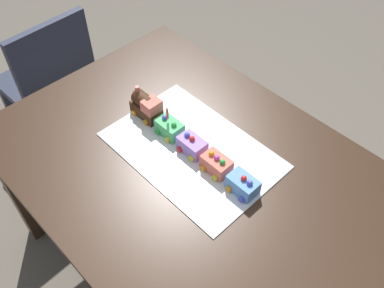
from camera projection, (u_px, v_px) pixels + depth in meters
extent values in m
plane|color=#6B6054|center=(190.00, 260.00, 2.01)|extent=(8.00, 8.00, 0.00)
cube|color=#382316|center=(189.00, 166.00, 1.47)|extent=(1.40, 1.00, 0.03)
cube|color=#382316|center=(17.00, 190.00, 1.85)|extent=(0.07, 0.07, 0.71)
cube|color=#382316|center=(166.00, 97.00, 2.26)|extent=(0.07, 0.07, 0.71)
cube|color=#382316|center=(383.00, 256.00, 1.64)|extent=(0.07, 0.07, 0.71)
cube|color=#2D3347|center=(45.00, 81.00, 2.21)|extent=(0.41, 0.41, 0.04)
cube|color=#2D3347|center=(55.00, 62.00, 1.96)|extent=(0.05, 0.40, 0.40)
cube|color=#2D3347|center=(64.00, 85.00, 2.54)|extent=(0.04, 0.04, 0.42)
cube|color=#2D3347|center=(13.00, 113.00, 2.38)|extent=(0.04, 0.04, 0.42)
cube|color=#2D3347|center=(98.00, 112.00, 2.38)|extent=(0.04, 0.04, 0.42)
cube|color=#2D3347|center=(47.00, 144.00, 2.22)|extent=(0.04, 0.04, 0.42)
cube|color=silver|center=(192.00, 150.00, 1.50)|extent=(0.60, 0.40, 0.00)
cube|color=#472816|center=(147.00, 110.00, 1.59)|extent=(0.12, 0.06, 0.05)
cylinder|color=#472816|center=(143.00, 100.00, 1.57)|extent=(0.07, 0.05, 0.05)
cube|color=#F27260|center=(152.00, 106.00, 1.54)|extent=(0.06, 0.06, 0.04)
cylinder|color=#F27260|center=(137.00, 90.00, 1.56)|extent=(0.02, 0.02, 0.03)
sphere|color=#F4EFCC|center=(135.00, 100.00, 1.62)|extent=(0.02, 0.02, 0.02)
cylinder|color=orange|center=(134.00, 113.00, 1.60)|extent=(0.02, 0.01, 0.02)
cylinder|color=orange|center=(145.00, 122.00, 1.57)|extent=(0.02, 0.01, 0.02)
cylinder|color=green|center=(148.00, 104.00, 1.63)|extent=(0.02, 0.01, 0.02)
cylinder|color=red|center=(160.00, 113.00, 1.60)|extent=(0.02, 0.01, 0.02)
cube|color=#59CC7A|center=(170.00, 128.00, 1.53)|extent=(0.10, 0.06, 0.06)
cylinder|color=green|center=(157.00, 132.00, 1.54)|extent=(0.02, 0.01, 0.02)
cylinder|color=yellow|center=(167.00, 140.00, 1.51)|extent=(0.02, 0.01, 0.02)
cylinder|color=#D84CB2|center=(172.00, 122.00, 1.57)|extent=(0.02, 0.01, 0.02)
cylinder|color=red|center=(182.00, 130.00, 1.54)|extent=(0.02, 0.01, 0.02)
sphere|color=#4C59D8|center=(165.00, 118.00, 1.51)|extent=(0.02, 0.02, 0.02)
sphere|color=green|center=(174.00, 125.00, 1.49)|extent=(0.02, 0.02, 0.02)
cube|color=#AD84E0|center=(192.00, 145.00, 1.47)|extent=(0.10, 0.06, 0.06)
cylinder|color=red|center=(179.00, 150.00, 1.48)|extent=(0.02, 0.01, 0.02)
cylinder|color=yellow|center=(190.00, 158.00, 1.45)|extent=(0.02, 0.01, 0.02)
cylinder|color=#4C59D8|center=(194.00, 139.00, 1.51)|extent=(0.02, 0.01, 0.02)
cylinder|color=green|center=(205.00, 147.00, 1.49)|extent=(0.02, 0.01, 0.02)
sphere|color=#4C59D8|center=(187.00, 135.00, 1.46)|extent=(0.02, 0.02, 0.02)
sphere|color=red|center=(192.00, 139.00, 1.44)|extent=(0.02, 0.02, 0.02)
cube|color=#F27260|center=(216.00, 164.00, 1.41)|extent=(0.10, 0.06, 0.06)
cylinder|color=orange|center=(203.00, 169.00, 1.42)|extent=(0.02, 0.01, 0.02)
cylinder|color=yellow|center=(215.00, 178.00, 1.40)|extent=(0.02, 0.01, 0.02)
cylinder|color=#D84CB2|center=(218.00, 157.00, 1.46)|extent=(0.02, 0.01, 0.02)
cylinder|color=#D84CB2|center=(229.00, 166.00, 1.43)|extent=(0.02, 0.01, 0.02)
sphere|color=#D84CB2|center=(217.00, 158.00, 1.39)|extent=(0.02, 0.02, 0.02)
sphere|color=green|center=(222.00, 162.00, 1.38)|extent=(0.02, 0.02, 0.02)
sphere|color=orange|center=(211.00, 154.00, 1.40)|extent=(0.02, 0.02, 0.02)
cube|color=#669EEA|center=(243.00, 185.00, 1.36)|extent=(0.10, 0.06, 0.06)
cylinder|color=orange|center=(229.00, 189.00, 1.37)|extent=(0.02, 0.01, 0.02)
cylinder|color=#4C59D8|center=(241.00, 199.00, 1.34)|extent=(0.02, 0.01, 0.02)
cylinder|color=red|center=(243.00, 177.00, 1.40)|extent=(0.02, 0.01, 0.02)
cylinder|color=red|center=(256.00, 187.00, 1.37)|extent=(0.02, 0.01, 0.02)
sphere|color=#4C59D8|center=(250.00, 183.00, 1.32)|extent=(0.02, 0.02, 0.02)
sphere|color=red|center=(244.00, 178.00, 1.33)|extent=(0.02, 0.02, 0.02)
cylinder|color=#F24C59|center=(167.00, 114.00, 1.48)|extent=(0.01, 0.01, 0.04)
cone|color=yellow|center=(167.00, 108.00, 1.46)|extent=(0.01, 0.01, 0.01)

